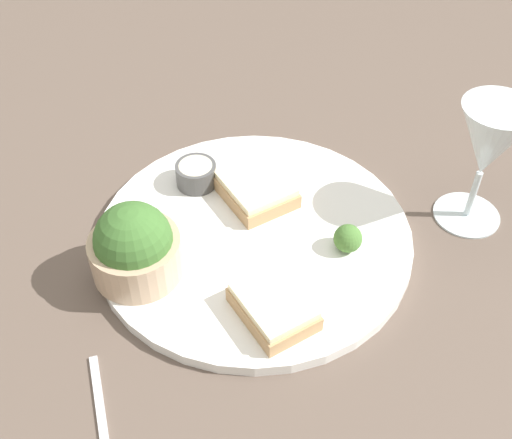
# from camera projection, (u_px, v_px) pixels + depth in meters

# --- Properties ---
(ground_plane) EXTENTS (4.00, 4.00, 0.00)m
(ground_plane) POSITION_uv_depth(u_px,v_px,m) (256.00, 240.00, 0.74)
(ground_plane) COLOR brown
(dinner_plate) EXTENTS (0.36, 0.36, 0.01)m
(dinner_plate) POSITION_uv_depth(u_px,v_px,m) (256.00, 236.00, 0.74)
(dinner_plate) COLOR white
(dinner_plate) RESTS_ON ground_plane
(salad_bowl) EXTENTS (0.10, 0.10, 0.09)m
(salad_bowl) POSITION_uv_depth(u_px,v_px,m) (137.00, 247.00, 0.67)
(salad_bowl) COLOR tan
(salad_bowl) RESTS_ON dinner_plate
(sauce_ramekin) EXTENTS (0.05, 0.05, 0.03)m
(sauce_ramekin) POSITION_uv_depth(u_px,v_px,m) (198.00, 173.00, 0.78)
(sauce_ramekin) COLOR #4C4C4C
(sauce_ramekin) RESTS_ON dinner_plate
(cheese_toast_near) EXTENTS (0.12, 0.11, 0.03)m
(cheese_toast_near) POSITION_uv_depth(u_px,v_px,m) (253.00, 187.00, 0.77)
(cheese_toast_near) COLOR tan
(cheese_toast_near) RESTS_ON dinner_plate
(cheese_toast_far) EXTENTS (0.10, 0.10, 0.03)m
(cheese_toast_far) POSITION_uv_depth(u_px,v_px,m) (276.00, 307.00, 0.64)
(cheese_toast_far) COLOR tan
(cheese_toast_far) RESTS_ON dinner_plate
(wine_glass) EXTENTS (0.08, 0.08, 0.16)m
(wine_glass) POSITION_uv_depth(u_px,v_px,m) (490.00, 146.00, 0.70)
(wine_glass) COLOR silver
(wine_glass) RESTS_ON ground_plane
(garnish) EXTENTS (0.03, 0.03, 0.03)m
(garnish) POSITION_uv_depth(u_px,v_px,m) (350.00, 238.00, 0.70)
(garnish) COLOR #477533
(garnish) RESTS_ON dinner_plate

